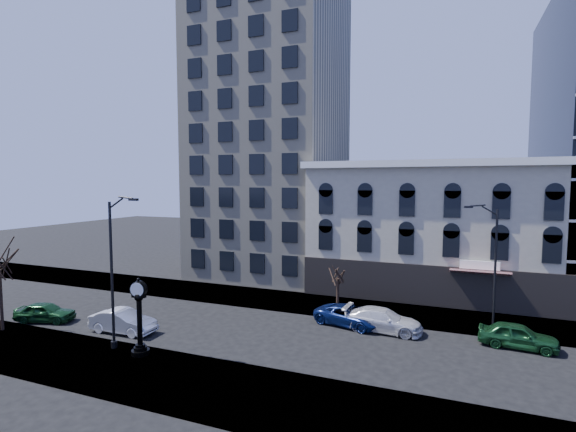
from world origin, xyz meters
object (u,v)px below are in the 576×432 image
at_px(street_clock, 140,320).
at_px(car_near_b, 123,321).
at_px(car_near_a, 45,312).
at_px(street_lamp_near, 119,232).

xyz_separation_m(street_clock, car_near_b, (-3.95, 2.82, -1.46)).
height_order(street_clock, car_near_b, street_clock).
distance_m(street_clock, car_near_a, 11.56).
bearing_deg(street_lamp_near, street_clock, -6.64).
xyz_separation_m(street_lamp_near, car_near_a, (-9.65, 2.26, -6.79)).
bearing_deg(street_clock, street_lamp_near, 162.03).
bearing_deg(street_lamp_near, car_near_a, 167.57).
relative_size(street_clock, street_lamp_near, 0.48).
distance_m(street_clock, street_lamp_near, 5.49).
distance_m(street_lamp_near, car_near_a, 12.01).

